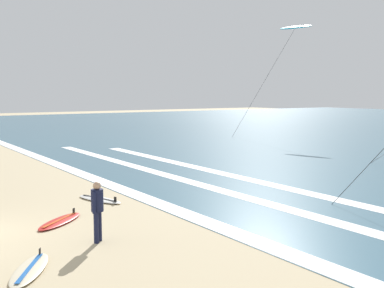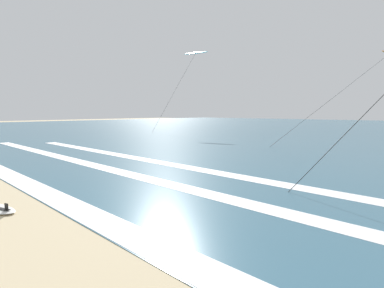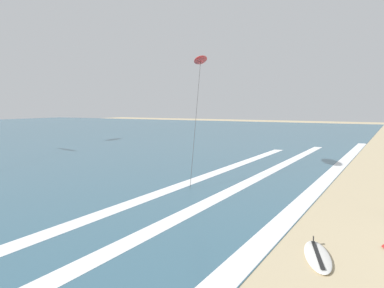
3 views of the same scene
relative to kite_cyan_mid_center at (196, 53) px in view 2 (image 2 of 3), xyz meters
name	(u,v)px [view 2 (image 2 of 3)]	position (x,y,z in m)	size (l,w,h in m)	color
ocean_surface	(384,129)	(16.91, 21.46, -9.50)	(140.00, 90.00, 0.01)	#386075
wave_foam_shoreline	(99,220)	(17.34, -23.14, -9.49)	(55.61, 0.75, 0.01)	white
wave_foam_mid_break	(226,198)	(18.57, -19.97, -9.49)	(42.41, 0.69, 0.01)	white
wave_foam_outer_break	(253,179)	(18.01, -17.48, -9.49)	(36.04, 0.74, 0.01)	white
kite_cyan_mid_center	(196,53)	(0.00, 0.00, 0.00)	(3.92, 5.99, 9.78)	#23A8C6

